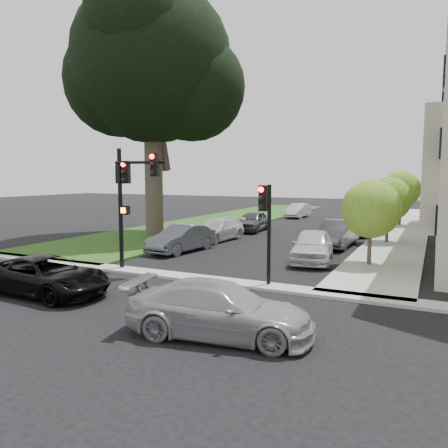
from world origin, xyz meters
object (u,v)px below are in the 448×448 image
at_px(car_parked_5, 181,239).
at_px(car_parked_7, 252,221).
at_px(small_tree_c, 401,190).
at_px(car_parked_4, 376,213).
at_px(eucalyptus, 151,63).
at_px(traffic_signal_main, 128,187).
at_px(small_tree_b, 388,199).
at_px(small_tree_a, 371,209).
at_px(car_parked_6, 217,230).
at_px(car_parked_9, 298,211).
at_px(traffic_signal_secondary, 266,216).
at_px(car_parked_2, 356,226).
at_px(car_cross_near, 46,276).
at_px(car_parked_0, 312,246).
at_px(car_cross_far, 219,310).
at_px(car_parked_1, 337,234).

height_order(car_parked_5, car_parked_7, car_parked_7).
bearing_deg(small_tree_c, car_parked_4, 120.59).
relative_size(eucalyptus, car_parked_7, 3.81).
height_order(traffic_signal_main, car_parked_4, traffic_signal_main).
bearing_deg(car_parked_5, small_tree_b, 46.55).
height_order(small_tree_a, car_parked_6, small_tree_a).
distance_m(small_tree_c, car_parked_5, 21.44).
bearing_deg(small_tree_b, car_parked_9, 124.84).
height_order(traffic_signal_secondary, car_parked_2, traffic_signal_secondary).
relative_size(eucalyptus, car_cross_near, 3.51).
bearing_deg(car_cross_near, car_parked_6, 2.95).
height_order(car_parked_2, car_parked_4, car_parked_4).
distance_m(small_tree_c, car_cross_near, 30.24).
bearing_deg(small_tree_b, car_parked_0, -108.89).
bearing_deg(car_parked_2, car_cross_far, -91.19).
distance_m(car_parked_0, car_parked_2, 11.28).
height_order(small_tree_c, car_parked_5, small_tree_c).
bearing_deg(car_parked_9, car_cross_far, -74.33).
relative_size(car_parked_0, car_parked_9, 1.09).
height_order(small_tree_c, car_parked_1, small_tree_c).
xyz_separation_m(car_cross_near, car_parked_2, (7.32, 21.43, -0.03)).
height_order(small_tree_c, car_parked_9, small_tree_c).
bearing_deg(car_parked_5, car_parked_7, 96.52).
bearing_deg(car_parked_7, car_parked_1, -36.59).
bearing_deg(small_tree_b, car_parked_5, -140.25).
bearing_deg(car_parked_4, car_parked_6, -111.29).
relative_size(small_tree_c, car_parked_2, 0.98).
distance_m(small_tree_b, car_cross_far, 19.22).
xyz_separation_m(eucalyptus, car_cross_far, (12.95, -15.42, -11.17)).
xyz_separation_m(car_parked_1, car_parked_6, (-7.65, -0.89, -0.09)).
relative_size(small_tree_b, car_cross_far, 0.84).
distance_m(small_tree_c, car_parked_9, 10.97).
relative_size(small_tree_b, car_parked_2, 0.88).
bearing_deg(small_tree_c, eucalyptus, -137.39).
bearing_deg(small_tree_b, eucalyptus, -166.89).
bearing_deg(car_parked_2, car_parked_9, 123.14).
height_order(small_tree_b, traffic_signal_secondary, small_tree_b).
distance_m(car_parked_0, car_parked_4, 22.52).
bearing_deg(car_parked_1, eucalyptus, -174.11).
xyz_separation_m(eucalyptus, traffic_signal_main, (5.69, -9.93, -8.13)).
bearing_deg(traffic_signal_main, car_parked_7, 91.47).
distance_m(car_parked_1, car_parked_2, 6.12).
relative_size(traffic_signal_main, car_parked_5, 1.19).
relative_size(eucalyptus, small_tree_a, 4.26).
bearing_deg(car_parked_2, car_parked_4, 88.68).
distance_m(small_tree_b, car_parked_4, 14.97).
xyz_separation_m(eucalyptus, car_parked_0, (12.56, -4.34, -11.09)).
relative_size(car_cross_near, car_parked_6, 1.01).
relative_size(small_tree_c, car_parked_5, 1.02).
height_order(car_cross_near, car_parked_9, car_parked_9).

